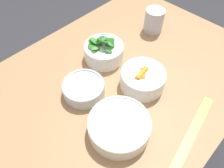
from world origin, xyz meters
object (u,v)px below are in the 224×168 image
(bowl_carrots, at_px, (143,78))
(bowl_greens, at_px, (104,51))
(bowl_cookies, at_px, (84,88))
(bowl_beans_hotdog, at_px, (119,126))
(cup, at_px, (154,20))
(ruler, at_px, (192,133))

(bowl_carrots, distance_m, bowl_greens, 0.20)
(bowl_greens, height_order, bowl_cookies, bowl_greens)
(bowl_greens, bearing_deg, bowl_beans_hotdog, 53.64)
(bowl_carrots, distance_m, cup, 0.33)
(ruler, relative_size, cup, 3.05)
(ruler, height_order, cup, cup)
(bowl_beans_hotdog, bearing_deg, ruler, 132.20)
(bowl_cookies, bearing_deg, bowl_carrots, 144.12)
(bowl_carrots, bearing_deg, bowl_greens, -90.64)
(bowl_beans_hotdog, distance_m, bowl_cookies, 0.19)
(bowl_carrots, distance_m, bowl_beans_hotdog, 0.20)
(bowl_carrots, height_order, cup, cup)
(bowl_carrots, relative_size, ruler, 0.51)
(bowl_carrots, xyz_separation_m, cup, (-0.28, -0.17, 0.01))
(cup, bearing_deg, ruler, 51.49)
(bowl_greens, distance_m, bowl_cookies, 0.19)
(bowl_greens, xyz_separation_m, bowl_beans_hotdog, (0.19, 0.26, -0.01))
(bowl_cookies, height_order, cup, cup)
(ruler, xyz_separation_m, cup, (-0.32, -0.40, 0.05))
(bowl_beans_hotdog, xyz_separation_m, ruler, (-0.15, 0.17, -0.03))
(bowl_greens, relative_size, bowl_beans_hotdog, 0.81)
(bowl_greens, bearing_deg, bowl_carrots, 89.36)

